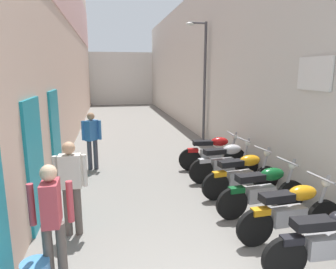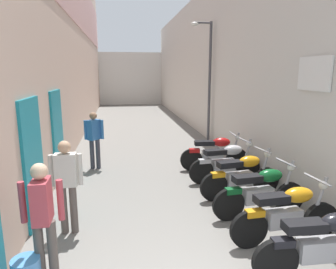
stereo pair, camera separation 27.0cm
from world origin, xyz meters
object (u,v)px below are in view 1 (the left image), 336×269
object	(u,v)px
motorcycle_third	(263,189)
motorcycle_fifth	(225,161)
motorcycle_nearest	(331,240)
pedestrian_further_down	(92,137)
pedestrian_by_doorway	(52,216)
motorcycle_fourth	(242,174)
motorcycle_second	(292,211)
pedestrian_mid_alley	(71,182)
motorcycle_sixth	(213,152)
street_lamp	(202,73)

from	to	relation	value
motorcycle_third	motorcycle_fifth	world-z (taller)	same
motorcycle_nearest	pedestrian_further_down	distance (m)	6.08
pedestrian_by_doorway	pedestrian_further_down	world-z (taller)	same
motorcycle_fourth	pedestrian_by_doorway	size ratio (longest dim) A/B	1.17
motorcycle_fifth	motorcycle_nearest	bearing A→B (deg)	-90.00
motorcycle_second	motorcycle_fifth	size ratio (longest dim) A/B	1.00
pedestrian_mid_alley	pedestrian_further_down	xyz separation A→B (m)	(0.18, 3.44, 0.00)
pedestrian_by_doorway	pedestrian_mid_alley	xyz separation A→B (m)	(0.09, 1.19, 0.00)
motorcycle_third	motorcycle_sixth	distance (m)	2.73
motorcycle_second	pedestrian_mid_alley	distance (m)	3.52
motorcycle_second	motorcycle_fourth	distance (m)	1.78
motorcycle_nearest	pedestrian_further_down	world-z (taller)	pedestrian_further_down
motorcycle_fifth	pedestrian_mid_alley	xyz separation A→B (m)	(-3.38, -1.88, 0.42)
motorcycle_fifth	street_lamp	size ratio (longest dim) A/B	0.42
motorcycle_fifth	street_lamp	world-z (taller)	street_lamp
motorcycle_fifth	pedestrian_by_doorway	size ratio (longest dim) A/B	1.18
motorcycle_fourth	motorcycle_fifth	bearing A→B (deg)	90.00
motorcycle_sixth	pedestrian_further_down	distance (m)	3.30
motorcycle_sixth	pedestrian_by_doorway	size ratio (longest dim) A/B	1.18
motorcycle_second	pedestrian_mid_alley	xyz separation A→B (m)	(-3.38, 0.86, 0.42)
motorcycle_third	street_lamp	xyz separation A→B (m)	(0.69, 6.00, 2.07)
motorcycle_third	pedestrian_by_doorway	world-z (taller)	pedestrian_by_doorway
street_lamp	motorcycle_second	bearing A→B (deg)	-95.76
motorcycle_third	street_lamp	size ratio (longest dim) A/B	0.42
pedestrian_further_down	street_lamp	bearing A→B (deg)	33.60
pedestrian_by_doorway	pedestrian_further_down	distance (m)	4.63
motorcycle_sixth	street_lamp	distance (m)	3.93
motorcycle_second	street_lamp	world-z (taller)	street_lamp
motorcycle_nearest	pedestrian_further_down	bearing A→B (deg)	121.90
motorcycle_fourth	pedestrian_further_down	distance (m)	4.09
motorcycle_fourth	motorcycle_sixth	world-z (taller)	same
motorcycle_third	pedestrian_mid_alley	bearing A→B (deg)	-179.46
pedestrian_by_doorway	street_lamp	world-z (taller)	street_lamp
motorcycle_second	motorcycle_sixth	xyz separation A→B (m)	(-0.00, 3.62, 0.00)
motorcycle_fifth	pedestrian_mid_alley	size ratio (longest dim) A/B	1.18
pedestrian_by_doorway	pedestrian_mid_alley	bearing A→B (deg)	85.59
pedestrian_further_down	motorcycle_fifth	bearing A→B (deg)	-25.80
pedestrian_further_down	pedestrian_by_doorway	bearing A→B (deg)	-93.31
motorcycle_fourth	street_lamp	xyz separation A→B (m)	(0.69, 5.10, 2.07)
pedestrian_further_down	motorcycle_nearest	bearing A→B (deg)	-58.10
pedestrian_mid_alley	pedestrian_further_down	bearing A→B (deg)	87.07
motorcycle_second	pedestrian_by_doorway	bearing A→B (deg)	-174.54
motorcycle_nearest	motorcycle_fifth	bearing A→B (deg)	90.00
motorcycle_fourth	street_lamp	world-z (taller)	street_lamp
motorcycle_third	motorcycle_sixth	world-z (taller)	same
pedestrian_mid_alley	pedestrian_by_doorway	bearing A→B (deg)	-94.41
motorcycle_fifth	motorcycle_sixth	xyz separation A→B (m)	(0.00, 0.88, 0.00)
motorcycle_fourth	pedestrian_further_down	xyz separation A→B (m)	(-3.21, 2.51, 0.42)
motorcycle_third	pedestrian_by_doorway	xyz separation A→B (m)	(-3.47, -1.22, 0.42)
motorcycle_second	motorcycle_third	distance (m)	0.89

